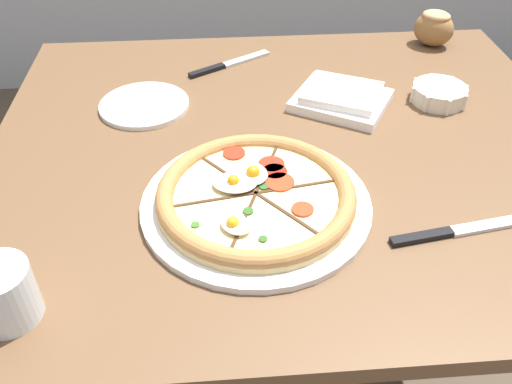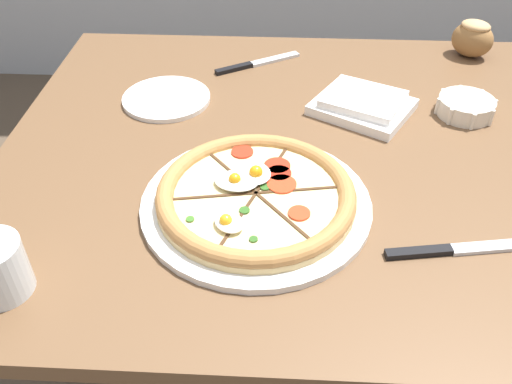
{
  "view_description": "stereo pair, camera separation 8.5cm",
  "coord_description": "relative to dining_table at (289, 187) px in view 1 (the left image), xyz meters",
  "views": [
    {
      "loc": [
        -0.13,
        -0.83,
        1.33
      ],
      "look_at": [
        -0.08,
        -0.18,
        0.79
      ],
      "focal_mm": 38.0,
      "sensor_mm": 36.0,
      "label": 1
    },
    {
      "loc": [
        -0.05,
        -0.83,
        1.33
      ],
      "look_at": [
        -0.08,
        -0.18,
        0.79
      ],
      "focal_mm": 38.0,
      "sensor_mm": 36.0,
      "label": 2
    }
  ],
  "objects": [
    {
      "name": "side_saucer",
      "position": [
        -0.29,
        0.15,
        0.11
      ],
      "size": [
        0.18,
        0.18,
        0.01
      ],
      "color": "white",
      "rests_on": "dining_table"
    },
    {
      "name": "knife_spare",
      "position": [
        0.23,
        -0.26,
        0.11
      ],
      "size": [
        0.24,
        0.06,
        0.01
      ],
      "rotation": [
        0.0,
        0.0,
        0.16
      ],
      "color": "silver",
      "rests_on": "dining_table"
    },
    {
      "name": "dining_table",
      "position": [
        0.0,
        0.0,
        0.0
      ],
      "size": [
        1.12,
        0.96,
        0.76
      ],
      "color": "brown",
      "rests_on": "ground_plane"
    },
    {
      "name": "pizza",
      "position": [
        -0.08,
        -0.18,
        0.13
      ],
      "size": [
        0.37,
        0.37,
        0.05
      ],
      "color": "white",
      "rests_on": "dining_table"
    },
    {
      "name": "bread_piece_mid",
      "position": [
        0.4,
        0.4,
        0.15
      ],
      "size": [
        0.12,
        0.11,
        0.09
      ],
      "rotation": [
        0.0,
        0.0,
        2.56
      ],
      "color": "olive",
      "rests_on": "dining_table"
    },
    {
      "name": "napkin_folded",
      "position": [
        0.12,
        0.13,
        0.12
      ],
      "size": [
        0.23,
        0.22,
        0.04
      ],
      "rotation": [
        0.0,
        0.0,
        -0.53
      ],
      "color": "white",
      "rests_on": "dining_table"
    },
    {
      "name": "ramekin_bowl",
      "position": [
        0.32,
        0.13,
        0.13
      ],
      "size": [
        0.12,
        0.12,
        0.04
      ],
      "color": "silver",
      "rests_on": "dining_table"
    },
    {
      "name": "knife_main",
      "position": [
        -0.1,
        0.32,
        0.11
      ],
      "size": [
        0.19,
        0.13,
        0.01
      ],
      "rotation": [
        0.0,
        0.0,
        0.54
      ],
      "color": "silver",
      "rests_on": "dining_table"
    },
    {
      "name": "ground_plane",
      "position": [
        0.0,
        0.0,
        -0.65
      ],
      "size": [
        12.0,
        12.0,
        0.0
      ],
      "primitive_type": "plane",
      "color": "brown"
    },
    {
      "name": "water_glass",
      "position": [
        -0.42,
        -0.37,
        0.14
      ],
      "size": [
        0.08,
        0.08,
        0.08
      ],
      "color": "white",
      "rests_on": "dining_table"
    }
  ]
}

